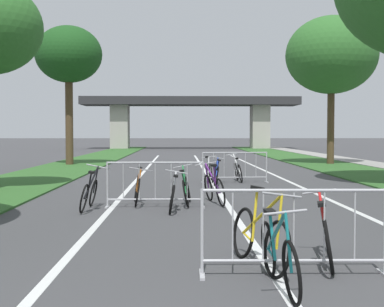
{
  "coord_description": "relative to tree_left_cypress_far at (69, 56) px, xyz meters",
  "views": [
    {
      "loc": [
        -1.15,
        -1.68,
        1.73
      ],
      "look_at": [
        -0.71,
        16.57,
        0.99
      ],
      "focal_mm": 49.7,
      "sensor_mm": 36.0,
      "label": 1
    }
  ],
  "objects": [
    {
      "name": "sidewalk_path_right",
      "position": [
        15.92,
        0.5,
        -5.64
      ],
      "size": [
        1.76,
        64.92,
        0.08
      ],
      "primitive_type": "cube",
      "color": "gray",
      "rests_on": "ground"
    },
    {
      "name": "bicycle_red_1",
      "position": [
        7.64,
        -20.88,
        -5.31
      ],
      "size": [
        0.57,
        1.77,
        0.94
      ],
      "rotation": [
        0.0,
        0.0,
        -0.24
      ],
      "color": "black",
      "rests_on": "ground"
    },
    {
      "name": "grass_verge_right",
      "position": [
        13.39,
        0.5,
        -5.66
      ],
      "size": [
        3.3,
        64.92,
        0.05
      ],
      "primitive_type": "cube",
      "color": "#2D5B26",
      "rests_on": "ground"
    },
    {
      "name": "bicycle_teal_5",
      "position": [
        6.79,
        -22.01,
        -5.31
      ],
      "size": [
        0.44,
        1.76,
        0.96
      ],
      "rotation": [
        0.0,
        0.0,
        3.19
      ],
      "color": "black",
      "rests_on": "ground"
    },
    {
      "name": "bicycle_silver_10",
      "position": [
        6.76,
        -9.29,
        -5.32
      ],
      "size": [
        0.51,
        1.67,
        0.91
      ],
      "rotation": [
        0.0,
        0.0,
        -0.15
      ],
      "color": "black",
      "rests_on": "ground"
    },
    {
      "name": "lane_stripe_right_lane",
      "position": [
        9.54,
        -7.28,
        -5.68
      ],
      "size": [
        0.14,
        37.56,
        0.01
      ],
      "primitive_type": "cube",
      "color": "silver",
      "rests_on": "ground"
    },
    {
      "name": "tree_left_cypress_far",
      "position": [
        0.0,
        0.0,
        0.0
      ],
      "size": [
        3.44,
        3.44,
        7.21
      ],
      "color": "#4C3823",
      "rests_on": "ground"
    },
    {
      "name": "overpass_bridge",
      "position": [
        6.86,
        27.59,
        -1.65
      ],
      "size": [
        22.36,
        4.25,
        5.34
      ],
      "color": "#2D2D30",
      "rests_on": "ground"
    },
    {
      "name": "crowd_barrier_third",
      "position": [
        7.61,
        -9.68,
        -5.16
      ],
      "size": [
        2.29,
        0.57,
        1.05
      ],
      "rotation": [
        0.0,
        0.0,
        0.06
      ],
      "color": "#ADADB2",
      "rests_on": "ground"
    },
    {
      "name": "bicycle_orange_2",
      "position": [
        4.7,
        -15.02,
        -5.31
      ],
      "size": [
        0.56,
        1.73,
        0.93
      ],
      "rotation": [
        0.0,
        0.0,
        3.24
      ],
      "color": "black",
      "rests_on": "ground"
    },
    {
      "name": "tree_right_oak_near",
      "position": [
        13.78,
        0.33,
        0.1
      ],
      "size": [
        4.83,
        4.83,
        7.86
      ],
      "color": "#4C3823",
      "rests_on": "ground"
    },
    {
      "name": "lane_stripe_left_lane",
      "position": [
        4.17,
        -7.28,
        -5.68
      ],
      "size": [
        0.14,
        37.56,
        0.01
      ],
      "primitive_type": "cube",
      "color": "silver",
      "rests_on": "ground"
    },
    {
      "name": "crowd_barrier_nearest",
      "position": [
        7.08,
        -21.44,
        -5.16
      ],
      "size": [
        2.27,
        0.48,
        1.05
      ],
      "rotation": [
        0.0,
        0.0,
        -0.02
      ],
      "color": "#ADADB2",
      "rests_on": "ground"
    },
    {
      "name": "bicycle_green_8",
      "position": [
        5.88,
        -15.16,
        -5.32
      ],
      "size": [
        0.47,
        1.68,
        0.95
      ],
      "rotation": [
        0.0,
        0.0,
        -0.06
      ],
      "color": "black",
      "rests_on": "ground"
    },
    {
      "name": "bicycle_blue_9",
      "position": [
        6.91,
        -10.25,
        -5.32
      ],
      "size": [
        0.42,
        1.63,
        0.92
      ],
      "rotation": [
        0.0,
        0.0,
        -0.0
      ],
      "color": "black",
      "rests_on": "ground"
    },
    {
      "name": "bicycle_silver_0",
      "position": [
        5.56,
        -16.15,
        -5.34
      ],
      "size": [
        0.5,
        1.61,
        0.88
      ],
      "rotation": [
        0.0,
        0.0,
        0.01
      ],
      "color": "black",
      "rests_on": "ground"
    },
    {
      "name": "grass_verge_left",
      "position": [
        0.32,
        0.5,
        -5.66
      ],
      "size": [
        3.3,
        64.92,
        0.05
      ],
      "primitive_type": "cube",
      "color": "#2D5B26",
      "rests_on": "ground"
    },
    {
      "name": "bicycle_yellow_6",
      "position": [
        6.73,
        -21.05,
        -5.29
      ],
      "size": [
        0.74,
        1.75,
        1.03
      ],
      "rotation": [
        0.0,
        0.0,
        3.39
      ],
      "color": "black",
      "rests_on": "ground"
    },
    {
      "name": "bicycle_black_7",
      "position": [
        3.71,
        -15.93,
        -5.31
      ],
      "size": [
        0.53,
        1.69,
        1.0
      ],
      "rotation": [
        0.0,
        0.0,
        -0.02
      ],
      "color": "black",
      "rests_on": "ground"
    },
    {
      "name": "lane_stripe_center",
      "position": [
        6.86,
        -7.28,
        -5.68
      ],
      "size": [
        0.14,
        37.56,
        0.01
      ],
      "primitive_type": "cube",
      "color": "silver",
      "rests_on": "ground"
    },
    {
      "name": "bicycle_white_3",
      "position": [
        7.77,
        -9.26,
        -5.32
      ],
      "size": [
        0.55,
        1.64,
        1.01
      ],
      "rotation": [
        0.0,
        0.0,
        0.03
      ],
      "color": "black",
      "rests_on": "ground"
    },
    {
      "name": "crowd_barrier_second",
      "position": [
        5.16,
        -15.56,
        -5.16
      ],
      "size": [
        2.27,
        0.47,
        1.05
      ],
      "rotation": [
        0.0,
        0.0,
        -0.01
      ],
      "color": "#ADADB2",
      "rests_on": "ground"
    },
    {
      "name": "bicycle_purple_4",
      "position": [
        6.55,
        -15.05,
        -5.3
      ],
      "size": [
        0.7,
        1.75,
        1.0
      ],
      "rotation": [
        0.0,
        0.0,
        0.2
      ],
      "color": "black",
      "rests_on": "ground"
    }
  ]
}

